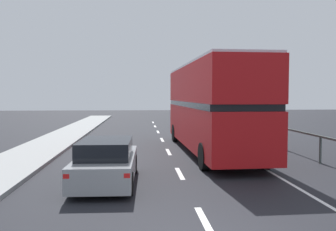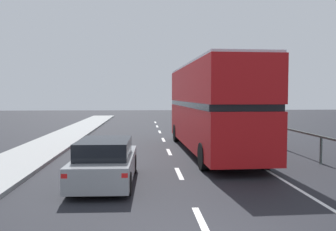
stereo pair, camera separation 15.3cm
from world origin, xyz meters
name	(u,v)px [view 1 (the left image)]	position (x,y,z in m)	size (l,w,h in m)	color
lane_paint_markings	(220,158)	(2.08, 8.75, 0.00)	(3.37, 46.00, 0.01)	silver
bridge_side_railing	(301,136)	(5.77, 9.00, 0.90)	(0.10, 42.00, 1.12)	#485652
double_decker_bus_red	(210,105)	(1.98, 10.43, 2.24)	(2.85, 11.26, 4.17)	#B11216
hatchback_car_near	(106,162)	(-2.40, 4.67, 0.66)	(1.84, 4.20, 1.38)	gray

